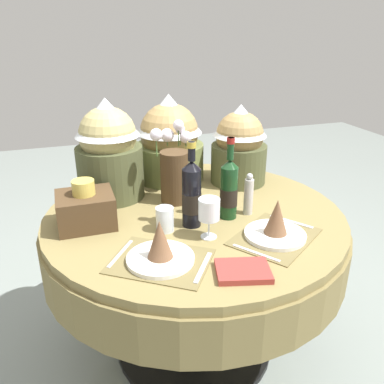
{
  "coord_description": "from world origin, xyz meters",
  "views": [
    {
      "loc": [
        -0.52,
        -1.52,
        1.53
      ],
      "look_at": [
        0.0,
        0.03,
        0.84
      ],
      "focal_mm": 37.26,
      "sensor_mm": 36.0,
      "label": 1
    }
  ],
  "objects_px": {
    "gift_tub_back_right": "(239,142)",
    "tumbler_near_left": "(165,219)",
    "dining_table": "(194,241)",
    "wine_bottle_centre": "(229,189)",
    "wine_glass_left": "(209,210)",
    "gift_tub_back_left": "(109,146)",
    "book_on_table": "(244,271)",
    "woven_basket_side_left": "(86,208)",
    "gift_tub_back_centre": "(169,136)",
    "place_setting_right": "(276,227)",
    "place_setting_left": "(160,250)",
    "flower_vase": "(174,170)",
    "wine_bottle_left": "(192,194)",
    "pepper_mill": "(249,195)"
  },
  "relations": [
    {
      "from": "book_on_table",
      "to": "tumbler_near_left",
      "type": "bearing_deg",
      "value": 129.85
    },
    {
      "from": "place_setting_right",
      "to": "gift_tub_back_right",
      "type": "height_order",
      "value": "gift_tub_back_right"
    },
    {
      "from": "pepper_mill",
      "to": "place_setting_right",
      "type": "bearing_deg",
      "value": -87.87
    },
    {
      "from": "dining_table",
      "to": "flower_vase",
      "type": "height_order",
      "value": "flower_vase"
    },
    {
      "from": "dining_table",
      "to": "flower_vase",
      "type": "xyz_separation_m",
      "value": [
        -0.05,
        0.14,
        0.3
      ]
    },
    {
      "from": "woven_basket_side_left",
      "to": "dining_table",
      "type": "bearing_deg",
      "value": -2.11
    },
    {
      "from": "pepper_mill",
      "to": "book_on_table",
      "type": "bearing_deg",
      "value": -117.12
    },
    {
      "from": "wine_glass_left",
      "to": "gift_tub_back_centre",
      "type": "bearing_deg",
      "value": 87.35
    },
    {
      "from": "tumbler_near_left",
      "to": "woven_basket_side_left",
      "type": "xyz_separation_m",
      "value": [
        -0.29,
        0.15,
        0.03
      ]
    },
    {
      "from": "gift_tub_back_centre",
      "to": "gift_tub_back_right",
      "type": "relative_size",
      "value": 1.1
    },
    {
      "from": "flower_vase",
      "to": "wine_bottle_left",
      "type": "distance_m",
      "value": 0.26
    },
    {
      "from": "wine_glass_left",
      "to": "wine_bottle_left",
      "type": "bearing_deg",
      "value": 104.36
    },
    {
      "from": "flower_vase",
      "to": "pepper_mill",
      "type": "distance_m",
      "value": 0.36
    },
    {
      "from": "place_setting_right",
      "to": "place_setting_left",
      "type": "bearing_deg",
      "value": -176.75
    },
    {
      "from": "dining_table",
      "to": "wine_bottle_centre",
      "type": "xyz_separation_m",
      "value": [
        0.12,
        -0.1,
        0.28
      ]
    },
    {
      "from": "pepper_mill",
      "to": "wine_bottle_centre",
      "type": "bearing_deg",
      "value": -177.71
    },
    {
      "from": "place_setting_right",
      "to": "tumbler_near_left",
      "type": "xyz_separation_m",
      "value": [
        -0.39,
        0.19,
        0.0
      ]
    },
    {
      "from": "tumbler_near_left",
      "to": "gift_tub_back_left",
      "type": "distance_m",
      "value": 0.49
    },
    {
      "from": "wine_glass_left",
      "to": "gift_tub_back_left",
      "type": "xyz_separation_m",
      "value": [
        -0.3,
        0.53,
        0.13
      ]
    },
    {
      "from": "wine_bottle_centre",
      "to": "pepper_mill",
      "type": "height_order",
      "value": "wine_bottle_centre"
    },
    {
      "from": "wine_glass_left",
      "to": "woven_basket_side_left",
      "type": "bearing_deg",
      "value": 149.88
    },
    {
      "from": "wine_bottle_centre",
      "to": "gift_tub_back_centre",
      "type": "height_order",
      "value": "gift_tub_back_centre"
    },
    {
      "from": "place_setting_right",
      "to": "flower_vase",
      "type": "height_order",
      "value": "flower_vase"
    },
    {
      "from": "wine_glass_left",
      "to": "gift_tub_back_left",
      "type": "relative_size",
      "value": 0.35
    },
    {
      "from": "wine_glass_left",
      "to": "flower_vase",
      "type": "bearing_deg",
      "value": 94.11
    },
    {
      "from": "book_on_table",
      "to": "gift_tub_back_right",
      "type": "height_order",
      "value": "gift_tub_back_right"
    },
    {
      "from": "flower_vase",
      "to": "gift_tub_back_left",
      "type": "relative_size",
      "value": 0.78
    },
    {
      "from": "gift_tub_back_right",
      "to": "gift_tub_back_left",
      "type": "bearing_deg",
      "value": 178.77
    },
    {
      "from": "wine_bottle_centre",
      "to": "wine_glass_left",
      "type": "bearing_deg",
      "value": -135.3
    },
    {
      "from": "flower_vase",
      "to": "gift_tub_back_left",
      "type": "distance_m",
      "value": 0.32
    },
    {
      "from": "wine_bottle_left",
      "to": "gift_tub_back_left",
      "type": "height_order",
      "value": "gift_tub_back_left"
    },
    {
      "from": "gift_tub_back_centre",
      "to": "dining_table",
      "type": "bearing_deg",
      "value": -91.24
    },
    {
      "from": "place_setting_right",
      "to": "wine_bottle_left",
      "type": "xyz_separation_m",
      "value": [
        -0.28,
        0.2,
        0.09
      ]
    },
    {
      "from": "place_setting_right",
      "to": "gift_tub_back_left",
      "type": "bearing_deg",
      "value": 131.84
    },
    {
      "from": "dining_table",
      "to": "gift_tub_back_left",
      "type": "distance_m",
      "value": 0.59
    },
    {
      "from": "wine_bottle_centre",
      "to": "pepper_mill",
      "type": "xyz_separation_m",
      "value": [
        0.1,
        0.0,
        -0.04
      ]
    },
    {
      "from": "dining_table",
      "to": "tumbler_near_left",
      "type": "xyz_separation_m",
      "value": [
        -0.17,
        -0.13,
        0.2
      ]
    },
    {
      "from": "book_on_table",
      "to": "flower_vase",
      "type": "bearing_deg",
      "value": 109.81
    },
    {
      "from": "place_setting_left",
      "to": "flower_vase",
      "type": "relative_size",
      "value": 1.16
    },
    {
      "from": "woven_basket_side_left",
      "to": "gift_tub_back_right",
      "type": "bearing_deg",
      "value": 17.78
    },
    {
      "from": "place_setting_left",
      "to": "woven_basket_side_left",
      "type": "relative_size",
      "value": 1.88
    },
    {
      "from": "place_setting_left",
      "to": "wine_bottle_left",
      "type": "relative_size",
      "value": 1.2
    },
    {
      "from": "wine_bottle_left",
      "to": "woven_basket_side_left",
      "type": "xyz_separation_m",
      "value": [
        -0.41,
        0.14,
        -0.06
      ]
    },
    {
      "from": "book_on_table",
      "to": "gift_tub_back_left",
      "type": "distance_m",
      "value": 0.89
    },
    {
      "from": "wine_glass_left",
      "to": "gift_tub_back_centre",
      "type": "distance_m",
      "value": 0.69
    },
    {
      "from": "tumbler_near_left",
      "to": "book_on_table",
      "type": "distance_m",
      "value": 0.42
    },
    {
      "from": "gift_tub_back_right",
      "to": "tumbler_near_left",
      "type": "bearing_deg",
      "value": -141.28
    },
    {
      "from": "place_setting_left",
      "to": "wine_glass_left",
      "type": "distance_m",
      "value": 0.26
    },
    {
      "from": "wine_bottle_centre",
      "to": "woven_basket_side_left",
      "type": "relative_size",
      "value": 1.55
    },
    {
      "from": "place_setting_left",
      "to": "dining_table",
      "type": "bearing_deg",
      "value": 55.07
    }
  ]
}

